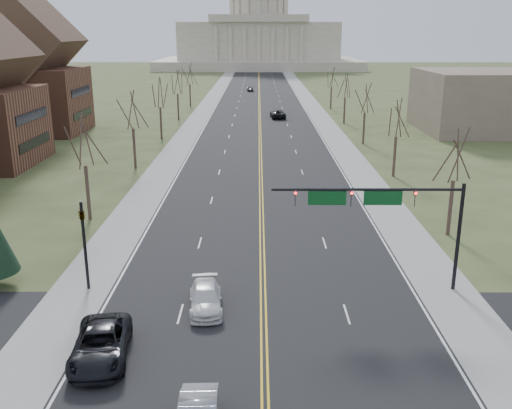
{
  "coord_description": "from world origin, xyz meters",
  "views": [
    {
      "loc": [
        -0.35,
        -20.77,
        16.26
      ],
      "look_at": [
        -0.49,
        22.75,
        3.0
      ],
      "focal_mm": 40.0,
      "sensor_mm": 36.0,
      "label": 1
    }
  ],
  "objects_px": {
    "car_sb_inner_second": "(206,299)",
    "car_far_nb": "(278,114)",
    "signal_left": "(84,236)",
    "signal_mast": "(382,205)",
    "car_sb_outer_lead": "(101,344)",
    "car_far_sb": "(250,89)"
  },
  "relations": [
    {
      "from": "signal_left",
      "to": "car_far_nb",
      "type": "distance_m",
      "value": 78.58
    },
    {
      "from": "signal_left",
      "to": "signal_mast",
      "type": "bearing_deg",
      "value": -0.0
    },
    {
      "from": "signal_left",
      "to": "car_far_nb",
      "type": "height_order",
      "value": "signal_left"
    },
    {
      "from": "signal_left",
      "to": "car_sb_inner_second",
      "type": "distance_m",
      "value": 9.0
    },
    {
      "from": "signal_mast",
      "to": "signal_left",
      "type": "xyz_separation_m",
      "value": [
        -18.95,
        0.0,
        -2.05
      ]
    },
    {
      "from": "car_sb_outer_lead",
      "to": "car_far_sb",
      "type": "distance_m",
      "value": 137.05
    },
    {
      "from": "signal_mast",
      "to": "car_sb_outer_lead",
      "type": "xyz_separation_m",
      "value": [
        -15.87,
        -8.39,
        -4.92
      ]
    },
    {
      "from": "car_sb_inner_second",
      "to": "car_far_nb",
      "type": "relative_size",
      "value": 0.82
    },
    {
      "from": "signal_mast",
      "to": "car_sb_inner_second",
      "type": "bearing_deg",
      "value": -165.42
    },
    {
      "from": "signal_left",
      "to": "car_far_nb",
      "type": "relative_size",
      "value": 1.03
    },
    {
      "from": "signal_left",
      "to": "car_far_nb",
      "type": "bearing_deg",
      "value": 78.96
    },
    {
      "from": "signal_mast",
      "to": "car_sb_inner_second",
      "type": "height_order",
      "value": "signal_mast"
    },
    {
      "from": "signal_left",
      "to": "car_far_nb",
      "type": "xyz_separation_m",
      "value": [
        15.03,
        77.07,
        -2.9
      ]
    },
    {
      "from": "car_sb_outer_lead",
      "to": "car_far_sb",
      "type": "relative_size",
      "value": 1.46
    },
    {
      "from": "car_sb_outer_lead",
      "to": "signal_left",
      "type": "bearing_deg",
      "value": 103.38
    },
    {
      "from": "car_sb_outer_lead",
      "to": "car_far_sb",
      "type": "xyz_separation_m",
      "value": [
        5.93,
        136.92,
        -0.13
      ]
    },
    {
      "from": "car_sb_inner_second",
      "to": "signal_left",
      "type": "bearing_deg",
      "value": 154.45
    },
    {
      "from": "car_sb_outer_lead",
      "to": "car_sb_inner_second",
      "type": "relative_size",
      "value": 1.25
    },
    {
      "from": "signal_mast",
      "to": "car_far_nb",
      "type": "distance_m",
      "value": 77.33
    },
    {
      "from": "signal_left",
      "to": "car_sb_inner_second",
      "type": "xyz_separation_m",
      "value": [
        7.99,
        -2.85,
        -3.01
      ]
    },
    {
      "from": "signal_mast",
      "to": "car_sb_outer_lead",
      "type": "height_order",
      "value": "signal_mast"
    },
    {
      "from": "signal_mast",
      "to": "car_far_nb",
      "type": "relative_size",
      "value": 2.09
    }
  ]
}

